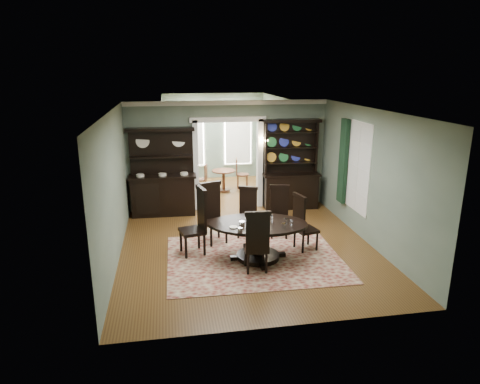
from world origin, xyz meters
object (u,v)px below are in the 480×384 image
Objects in this scene: dining_table at (258,234)px; parlor_table at (224,178)px; sideboard at (163,185)px; welsh_dresser at (290,176)px.

dining_table reaches higher than parlor_table.
welsh_dresser is (3.55, 0.00, 0.09)m from sideboard.
parlor_table is at bearing 100.55° from dining_table.
sideboard is 0.94× the size of welsh_dresser.
dining_table is 5.20m from parlor_table.
parlor_table is (-0.02, 5.20, -0.10)m from dining_table.
welsh_dresser reaches higher than dining_table.
welsh_dresser is (1.63, 3.27, 0.35)m from dining_table.
dining_table is 0.94× the size of sideboard.
welsh_dresser is at bearing 73.88° from dining_table.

